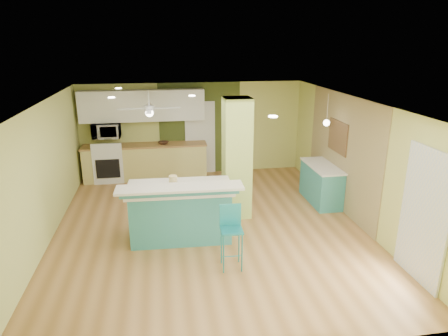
{
  "coord_description": "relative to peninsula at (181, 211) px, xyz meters",
  "views": [
    {
      "loc": [
        -0.88,
        -7.21,
        3.58
      ],
      "look_at": [
        0.37,
        0.4,
        1.09
      ],
      "focal_mm": 32.0,
      "sensor_mm": 36.0,
      "label": 1
    }
  ],
  "objects": [
    {
      "name": "floor",
      "position": [
        0.58,
        0.34,
        -0.55
      ],
      "size": [
        6.0,
        7.0,
        0.01
      ],
      "primitive_type": "cube",
      "color": "olive",
      "rests_on": "ground"
    },
    {
      "name": "ceiling",
      "position": [
        0.58,
        0.34,
        1.96
      ],
      "size": [
        6.0,
        7.0,
        0.01
      ],
      "primitive_type": "cube",
      "color": "white",
      "rests_on": "wall_back"
    },
    {
      "name": "wall_back",
      "position": [
        0.58,
        3.84,
        0.71
      ],
      "size": [
        6.0,
        0.01,
        2.5
      ],
      "primitive_type": "cube",
      "color": "#CCD170",
      "rests_on": "floor"
    },
    {
      "name": "wall_front",
      "position": [
        0.58,
        -3.17,
        0.71
      ],
      "size": [
        6.0,
        0.01,
        2.5
      ],
      "primitive_type": "cube",
      "color": "#CCD170",
      "rests_on": "floor"
    },
    {
      "name": "wall_left",
      "position": [
        -2.43,
        0.34,
        0.71
      ],
      "size": [
        0.01,
        7.0,
        2.5
      ],
      "primitive_type": "cube",
      "color": "#CCD170",
      "rests_on": "floor"
    },
    {
      "name": "wall_right",
      "position": [
        3.58,
        0.34,
        0.71
      ],
      "size": [
        0.01,
        7.0,
        2.5
      ],
      "primitive_type": "cube",
      "color": "#CCD170",
      "rests_on": "floor"
    },
    {
      "name": "wood_panel",
      "position": [
        3.56,
        0.94,
        0.71
      ],
      "size": [
        0.02,
        3.4,
        2.5
      ],
      "primitive_type": "cube",
      "color": "#8D7850",
      "rests_on": "floor"
    },
    {
      "name": "olive_accent",
      "position": [
        0.78,
        3.83,
        0.71
      ],
      "size": [
        2.2,
        0.02,
        2.5
      ],
      "primitive_type": "cube",
      "color": "#414E1F",
      "rests_on": "floor"
    },
    {
      "name": "interior_door",
      "position": [
        0.78,
        3.8,
        0.46
      ],
      "size": [
        0.82,
        0.05,
        2.0
      ],
      "primitive_type": "cube",
      "color": "white",
      "rests_on": "floor"
    },
    {
      "name": "french_door",
      "position": [
        3.55,
        -1.96,
        0.51
      ],
      "size": [
        0.04,
        1.08,
        2.1
      ],
      "primitive_type": "cube",
      "color": "silver",
      "rests_on": "floor"
    },
    {
      "name": "column",
      "position": [
        1.23,
        0.84,
        0.71
      ],
      "size": [
        0.55,
        0.55,
        2.5
      ],
      "primitive_type": "cube",
      "color": "#ABC159",
      "rests_on": "floor"
    },
    {
      "name": "kitchen_run",
      "position": [
        -0.72,
        3.54,
        -0.07
      ],
      "size": [
        3.25,
        0.63,
        0.94
      ],
      "color": "#D7C970",
      "rests_on": "floor"
    },
    {
      "name": "stove",
      "position": [
        -1.67,
        3.53,
        -0.08
      ],
      "size": [
        0.76,
        0.66,
        1.08
      ],
      "color": "white",
      "rests_on": "floor"
    },
    {
      "name": "upper_cabinets",
      "position": [
        -0.72,
        3.66,
        1.41
      ],
      "size": [
        3.2,
        0.34,
        0.8
      ],
      "primitive_type": "cube",
      "color": "white",
      "rests_on": "wall_back"
    },
    {
      "name": "microwave",
      "position": [
        -1.67,
        3.54,
        0.81
      ],
      "size": [
        0.7,
        0.48,
        0.39
      ],
      "primitive_type": "imported",
      "color": "white",
      "rests_on": "wall_back"
    },
    {
      "name": "ceiling_fan",
      "position": [
        -0.52,
        2.34,
        1.54
      ],
      "size": [
        1.41,
        1.41,
        0.61
      ],
      "color": "silver",
      "rests_on": "ceiling"
    },
    {
      "name": "pendant_lamp",
      "position": [
        3.23,
        1.09,
        1.34
      ],
      "size": [
        0.14,
        0.14,
        0.69
      ],
      "color": "white",
      "rests_on": "ceiling"
    },
    {
      "name": "wall_decor",
      "position": [
        3.54,
        1.14,
        1.01
      ],
      "size": [
        0.03,
        0.9,
        0.7
      ],
      "primitive_type": "cube",
      "color": "brown",
      "rests_on": "wood_panel"
    },
    {
      "name": "peninsula",
      "position": [
        0.0,
        0.0,
        0.0
      ],
      "size": [
        2.21,
        1.23,
        1.17
      ],
      "rotation": [
        0.0,
        0.0,
        -0.03
      ],
      "color": "teal",
      "rests_on": "floor"
    },
    {
      "name": "bar_stool",
      "position": [
        0.75,
        -1.14,
        0.17
      ],
      "size": [
        0.36,
        0.36,
        1.06
      ],
      "rotation": [
        0.0,
        0.0,
        -0.03
      ],
      "color": "teal",
      "rests_on": "floor"
    },
    {
      "name": "side_counter",
      "position": [
        3.28,
        1.23,
        -0.1
      ],
      "size": [
        0.58,
        1.37,
        0.88
      ],
      "color": "teal",
      "rests_on": "floor"
    },
    {
      "name": "fruit_bowl",
      "position": [
        -0.24,
        3.5,
        0.43
      ],
      "size": [
        0.34,
        0.34,
        0.07
      ],
      "primitive_type": "imported",
      "rotation": [
        0.0,
        0.0,
        -0.29
      ],
      "color": "#362016",
      "rests_on": "kitchen_run"
    },
    {
      "name": "canister",
      "position": [
        -0.11,
        0.18,
        0.55
      ],
      "size": [
        0.15,
        0.15,
        0.16
      ],
      "primitive_type": "cylinder",
      "color": "gold",
      "rests_on": "peninsula"
    }
  ]
}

